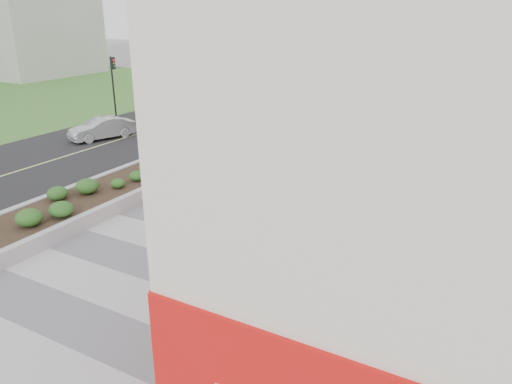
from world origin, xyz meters
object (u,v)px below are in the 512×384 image
traffic_signal_near (231,87)px  car_dark (199,123)px  car_silver (102,128)px  skateboarder (192,220)px  planter (138,177)px  traffic_signal_far (113,78)px

traffic_signal_near → car_dark: bearing=-126.4°
traffic_signal_near → car_dark: 2.95m
traffic_signal_near → car_silver: 8.06m
skateboarder → car_silver: 15.28m
planter → skateboarder: (5.24, -3.18, 0.33)m
traffic_signal_near → skateboarder: size_ratio=2.86×
planter → skateboarder: size_ratio=12.24×
planter → traffic_signal_far: 15.00m
traffic_signal_near → car_silver: (-5.76, -5.23, -2.13)m
skateboarder → car_dark: car_dark is taller
planter → car_dark: car_dark is taller
car_dark → skateboarder: bearing=-71.8°
planter → traffic_signal_far: traffic_signal_far is taller
traffic_signal_far → car_silver: size_ratio=1.10×
traffic_signal_far → car_silver: traffic_signal_far is taller
planter → skateboarder: bearing=-31.3°
traffic_signal_far → car_silver: (3.44, -4.73, -2.13)m
traffic_signal_far → car_dark: size_ratio=0.83×
traffic_signal_far → car_silver: 6.23m
planter → traffic_signal_near: traffic_signal_near is taller
planter → car_silver: bearing=144.8°
planter → car_silver: 9.16m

